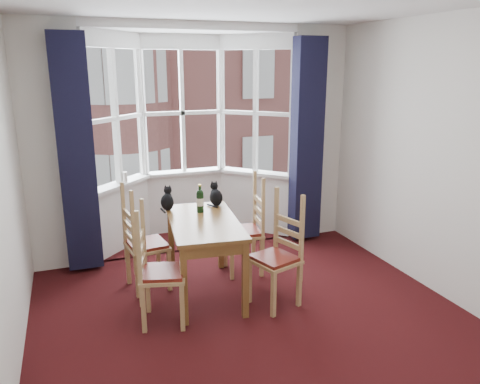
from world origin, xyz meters
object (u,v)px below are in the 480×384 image
chair_left_far (139,247)px  chair_right_near (281,258)px  chair_left_near (153,275)px  chair_right_far (251,232)px  cat_right (216,196)px  wine_bottle (200,200)px  candle_tall (125,177)px  dining_table (204,231)px  cat_left (167,201)px

chair_left_far → chair_right_near: same height
chair_left_near → chair_right_near: 1.26m
chair_right_far → cat_right: 0.58m
wine_bottle → candle_tall: 1.44m
dining_table → chair_left_far: bearing=152.7°
dining_table → wine_bottle: bearing=81.5°
dining_table → chair_right_near: (0.66, -0.45, -0.21)m
dining_table → cat_left: (-0.27, 0.48, 0.22)m
chair_left_far → cat_left: size_ratio=3.43×
chair_right_near → wine_bottle: bearing=130.6°
cat_right → candle_tall: 1.40m
chair_left_near → cat_left: size_ratio=3.43×
chair_left_near → cat_right: cat_right is taller
chair_left_near → cat_left: 1.02m
chair_left_near → chair_right_near: (1.26, -0.05, 0.00)m
chair_left_far → chair_right_far: same height
dining_table → chair_right_near: chair_right_near is taller
chair_right_near → candle_tall: candle_tall is taller
chair_right_near → wine_bottle: 1.06m
chair_left_near → candle_tall: (0.02, 1.96, 0.47)m
chair_right_near → wine_bottle: wine_bottle is taller
chair_right_near → cat_left: (-0.93, 0.93, 0.43)m
dining_table → cat_right: cat_right is taller
chair_left_far → candle_tall: size_ratio=6.80×
cat_right → wine_bottle: (-0.23, -0.19, 0.03)m
dining_table → chair_right_far: size_ratio=1.44×
chair_right_near → candle_tall: (-1.24, 2.02, 0.47)m
dining_table → chair_right_far: chair_right_far is taller
cat_left → cat_right: bearing=-1.9°
wine_bottle → chair_right_near: bearing=-49.4°
dining_table → candle_tall: candle_tall is taller
chair_left_far → wine_bottle: bearing=-3.9°
cat_right → wine_bottle: 0.30m
chair_right_near → dining_table: bearing=146.0°
chair_right_far → dining_table: bearing=-152.2°
chair_right_near → cat_right: bearing=113.0°
cat_right → candle_tall: size_ratio=2.01×
chair_left_near → wine_bottle: 1.03m
dining_table → cat_right: (0.27, 0.46, 0.22)m
chair_right_far → candle_tall: (-1.23, 1.23, 0.47)m
cat_left → chair_left_far: bearing=-155.8°
chair_right_far → cat_left: size_ratio=3.43×
dining_table → cat_left: cat_left is taller
chair_right_near → chair_right_far: size_ratio=1.00×
chair_right_far → wine_bottle: (-0.61, -0.07, 0.46)m
dining_table → chair_left_near: 0.74m
chair_left_near → chair_right_near: same height
cat_right → chair_left_far: bearing=-171.0°
chair_right_near → chair_left_far: bearing=149.1°
dining_table → wine_bottle: (0.04, 0.28, 0.25)m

